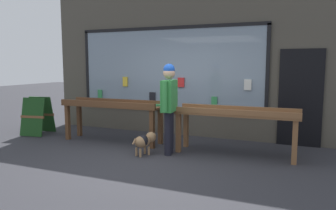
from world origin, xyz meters
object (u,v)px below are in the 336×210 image
at_px(display_table_left, 113,109).
at_px(person_browsing, 169,101).
at_px(small_dog, 144,141).
at_px(display_table_right, 235,117).
at_px(sandwich_board_sign, 38,116).

bearing_deg(display_table_left, person_browsing, -16.48).
distance_m(display_table_left, small_dog, 1.46).
height_order(display_table_right, small_dog, display_table_right).
distance_m(small_dog, sandwich_board_sign, 3.43).
relative_size(display_table_right, sandwich_board_sign, 2.57).
bearing_deg(display_table_right, sandwich_board_sign, -179.14).
distance_m(display_table_left, person_browsing, 1.70).
height_order(display_table_right, sandwich_board_sign, sandwich_board_sign).
xyz_separation_m(person_browsing, sandwich_board_sign, (-3.79, 0.40, -0.58)).
bearing_deg(display_table_left, sandwich_board_sign, -177.99).
xyz_separation_m(display_table_left, sandwich_board_sign, (-2.19, -0.08, -0.29)).
height_order(display_table_left, display_table_right, display_table_left).
xyz_separation_m(display_table_left, display_table_right, (2.81, -0.00, -0.02)).
distance_m(display_table_left, display_table_right, 2.81).
height_order(display_table_left, person_browsing, person_browsing).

